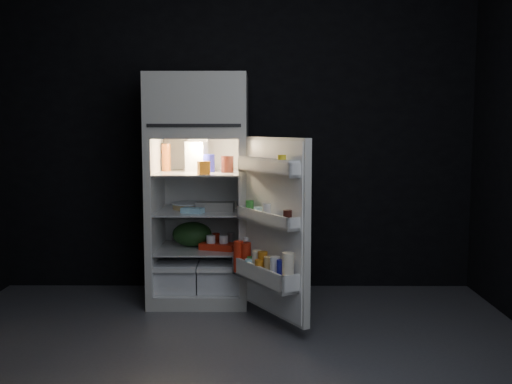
{
  "coord_description": "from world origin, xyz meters",
  "views": [
    {
      "loc": [
        0.19,
        -3.41,
        1.37
      ],
      "look_at": [
        0.16,
        1.0,
        0.9
      ],
      "focal_mm": 42.0,
      "sensor_mm": 36.0,
      "label": 1
    }
  ],
  "objects_px": {
    "fridge_door": "(272,231)",
    "yogurt_tray": "(219,246)",
    "refrigerator": "(200,181)",
    "egg_carton": "(215,207)",
    "milk_jug": "(197,156)"
  },
  "relations": [
    {
      "from": "egg_carton",
      "to": "refrigerator",
      "type": "bearing_deg",
      "value": 146.52
    },
    {
      "from": "refrigerator",
      "to": "yogurt_tray",
      "type": "xyz_separation_m",
      "value": [
        0.16,
        -0.12,
        -0.5
      ]
    },
    {
      "from": "fridge_door",
      "to": "egg_carton",
      "type": "height_order",
      "value": "fridge_door"
    },
    {
      "from": "refrigerator",
      "to": "yogurt_tray",
      "type": "relative_size",
      "value": 6.43
    },
    {
      "from": "fridge_door",
      "to": "yogurt_tray",
      "type": "height_order",
      "value": "fridge_door"
    },
    {
      "from": "fridge_door",
      "to": "egg_carton",
      "type": "xyz_separation_m",
      "value": [
        -0.43,
        0.6,
        0.08
      ]
    },
    {
      "from": "refrigerator",
      "to": "egg_carton",
      "type": "relative_size",
      "value": 6.01
    },
    {
      "from": "refrigerator",
      "to": "fridge_door",
      "type": "height_order",
      "value": "refrigerator"
    },
    {
      "from": "refrigerator",
      "to": "milk_jug",
      "type": "xyz_separation_m",
      "value": [
        -0.03,
        0.04,
        0.19
      ]
    },
    {
      "from": "fridge_door",
      "to": "egg_carton",
      "type": "relative_size",
      "value": 4.12
    },
    {
      "from": "milk_jug",
      "to": "egg_carton",
      "type": "xyz_separation_m",
      "value": [
        0.15,
        -0.14,
        -0.38
      ]
    },
    {
      "from": "milk_jug",
      "to": "yogurt_tray",
      "type": "xyz_separation_m",
      "value": [
        0.18,
        -0.16,
        -0.69
      ]
    },
    {
      "from": "refrigerator",
      "to": "egg_carton",
      "type": "height_order",
      "value": "refrigerator"
    },
    {
      "from": "egg_carton",
      "to": "yogurt_tray",
      "type": "relative_size",
      "value": 1.07
    },
    {
      "from": "fridge_door",
      "to": "milk_jug",
      "type": "distance_m",
      "value": 1.06
    }
  ]
}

